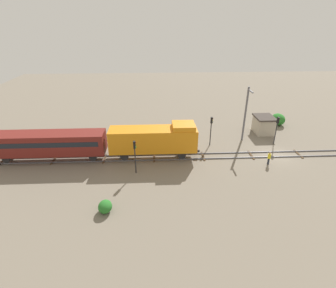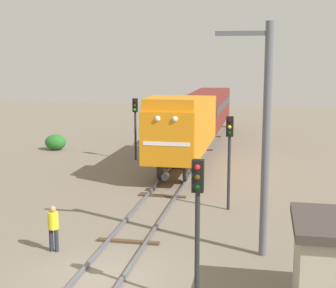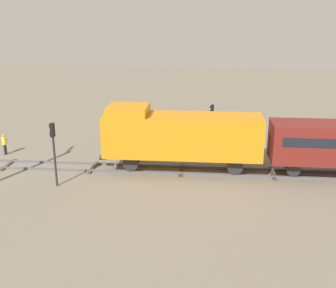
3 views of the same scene
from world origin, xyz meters
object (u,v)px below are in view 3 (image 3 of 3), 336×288
object	(u,v)px
traffic_signal_mid	(53,143)
worker_near_track	(4,143)
locomotive	(180,134)
traffic_signal_far	(212,121)

from	to	relation	value
traffic_signal_mid	worker_near_track	size ratio (longest dim) A/B	2.53
locomotive	traffic_signal_far	distance (m)	4.27
locomotive	traffic_signal_far	size ratio (longest dim) A/B	2.78
locomotive	worker_near_track	bearing A→B (deg)	-99.55
locomotive	traffic_signal_mid	xyz separation A→B (m)	(3.40, -7.96, 0.22)
locomotive	traffic_signal_mid	bearing A→B (deg)	-66.88
traffic_signal_mid	traffic_signal_far	size ratio (longest dim) A/B	1.03
locomotive	worker_near_track	size ratio (longest dim) A/B	6.82
worker_near_track	traffic_signal_far	bearing A→B (deg)	158.17
traffic_signal_far	worker_near_track	size ratio (longest dim) A/B	2.45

